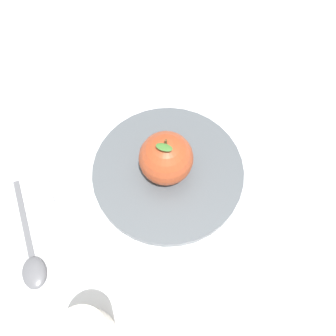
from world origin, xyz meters
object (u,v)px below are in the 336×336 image
at_px(cup, 86,335).
at_px(apple, 166,158).
at_px(dinner_plate, 168,171).
at_px(spoon, 31,259).
at_px(knife, 51,205).

bearing_deg(cup, apple, 171.49).
relative_size(dinner_plate, spoon, 1.54).
bearing_deg(knife, spoon, 3.64).
relative_size(apple, knife, 0.48).
xyz_separation_m(cup, knife, (-0.16, -0.13, -0.04)).
distance_m(apple, cup, 0.26).
relative_size(apple, spoon, 0.59).
bearing_deg(spoon, knife, -176.36).
height_order(cup, knife, cup).
bearing_deg(apple, dinner_plate, 140.58).
bearing_deg(cup, dinner_plate, 171.07).
bearing_deg(apple, cup, -8.51).
height_order(dinner_plate, knife, dinner_plate).
xyz_separation_m(apple, knife, (0.10, -0.16, -0.05)).
distance_m(dinner_plate, apple, 0.05).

